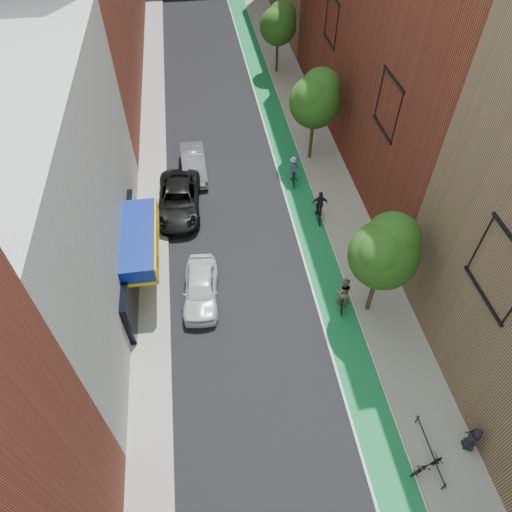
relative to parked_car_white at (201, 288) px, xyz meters
name	(u,v)px	position (x,y,z in m)	size (l,w,h in m)	color
bike_lane	(283,145)	(7.23, 13.83, -0.77)	(2.00, 68.00, 0.01)	#167D4A
sidewalk_left	(153,156)	(-2.77, 13.83, -0.70)	(2.00, 68.00, 0.15)	gray
sidewalk_right	(315,142)	(9.73, 13.83, -0.70)	(3.00, 68.00, 0.15)	gray
building_left_white	(23,208)	(-7.77, 1.83, 5.22)	(8.00, 20.00, 12.00)	silver
tree_near	(385,251)	(8.87, -2.16, 3.88)	(3.40, 3.36, 6.42)	#332619
tree_mid	(316,98)	(8.87, 11.84, 4.11)	(3.55, 3.53, 6.74)	#332619
tree_far	(279,23)	(8.87, 25.84, 3.72)	(3.30, 3.25, 6.21)	#332619
parked_car_white	(201,288)	(0.00, 0.00, 0.00)	(1.84, 4.56, 1.55)	silver
parked_car_black	(179,200)	(-0.94, 7.52, 0.05)	(2.74, 5.94, 1.65)	black
parked_car_silver	(194,164)	(0.23, 11.35, 0.01)	(1.66, 4.75, 1.56)	gray
cyclist_lane_near	(343,295)	(7.47, -1.75, 0.21)	(1.05, 1.64, 2.21)	black
cyclist_lane_mid	(320,209)	(7.93, 5.27, 0.08)	(1.12, 1.71, 2.17)	black
cyclist_lane_far	(294,172)	(7.07, 9.25, 0.12)	(1.21, 1.92, 2.06)	black
parked_bike_far	(427,466)	(8.63, -10.54, -0.19)	(0.58, 1.65, 0.87)	black
pedestrian	(473,439)	(10.83, -9.88, 0.15)	(0.76, 0.49, 1.56)	black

